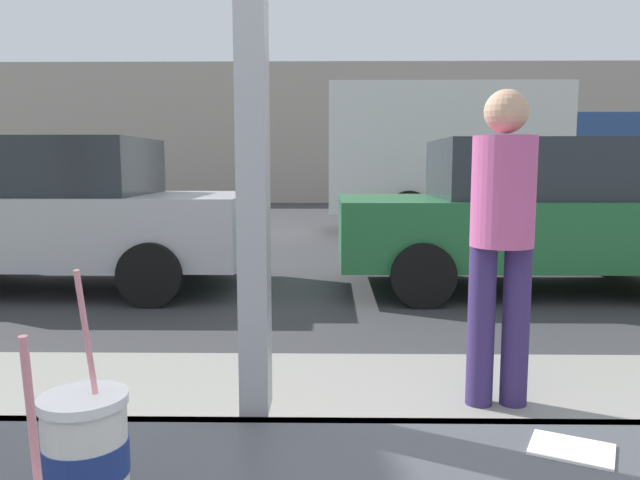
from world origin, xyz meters
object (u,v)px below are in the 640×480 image
Objects in this scene: box_truck at (477,154)px; soda_cup_left at (86,456)px; parked_car_green at (531,214)px; pedestrian at (502,228)px; parked_car_silver at (53,212)px.

soda_cup_left is at bearing -105.45° from box_truck.
pedestrian reaches higher than parked_car_green.
pedestrian is (-2.12, -9.51, -0.52)m from box_truck.
box_truck reaches higher than parked_car_green.
box_truck is 3.88× the size of pedestrian.
box_truck is (3.30, 11.94, 0.54)m from soda_cup_left.
soda_cup_left is 0.08× the size of parked_car_green.
box_truck is at bearing 82.51° from parked_car_green.
soda_cup_left is 0.19× the size of pedestrian.
box_truck reaches higher than parked_car_silver.
box_truck is (0.76, 5.82, 0.75)m from parked_car_green.
parked_car_silver is 5.44m from pedestrian.
parked_car_green is at bearing 69.80° from pedestrian.
box_truck reaches higher than pedestrian.
parked_car_silver is 5.35m from parked_car_green.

